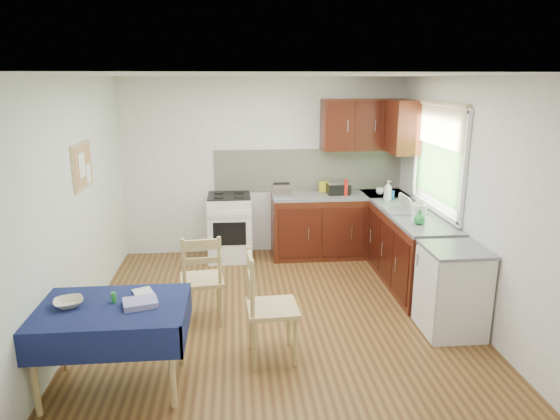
{
  "coord_description": "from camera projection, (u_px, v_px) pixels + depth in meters",
  "views": [
    {
      "loc": [
        -0.42,
        -4.93,
        2.46
      ],
      "look_at": [
        0.07,
        0.3,
        1.08
      ],
      "focal_mm": 32.0,
      "sensor_mm": 36.0,
      "label": 1
    }
  ],
  "objects": [
    {
      "name": "floor",
      "position": [
        276.0,
        313.0,
        5.41
      ],
      "size": [
        4.2,
        4.2,
        0.0
      ],
      "primitive_type": "plane",
      "color": "#513015",
      "rests_on": "ground"
    },
    {
      "name": "ceiling",
      "position": [
        276.0,
        75.0,
        4.77
      ],
      "size": [
        4.0,
        4.2,
        0.02
      ],
      "primitive_type": "cube",
      "color": "white",
      "rests_on": "wall_back"
    },
    {
      "name": "wall_back",
      "position": [
        264.0,
        167.0,
        7.11
      ],
      "size": [
        4.0,
        0.02,
        2.5
      ],
      "primitive_type": "cube",
      "color": "silver",
      "rests_on": "ground"
    },
    {
      "name": "wall_front",
      "position": [
        305.0,
        282.0,
        3.07
      ],
      "size": [
        4.0,
        0.02,
        2.5
      ],
      "primitive_type": "cube",
      "color": "silver",
      "rests_on": "ground"
    },
    {
      "name": "wall_left",
      "position": [
        74.0,
        206.0,
        4.91
      ],
      "size": [
        0.02,
        4.2,
        2.5
      ],
      "primitive_type": "cube",
      "color": "silver",
      "rests_on": "ground"
    },
    {
      "name": "wall_right",
      "position": [
        464.0,
        197.0,
        5.27
      ],
      "size": [
        0.02,
        4.2,
        2.5
      ],
      "primitive_type": "cube",
      "color": "silver",
      "rests_on": "ground"
    },
    {
      "name": "base_cabinets",
      "position": [
        370.0,
        237.0,
        6.63
      ],
      "size": [
        1.9,
        2.3,
        0.86
      ],
      "color": "#351409",
      "rests_on": "ground"
    },
    {
      "name": "worktop_back",
      "position": [
        340.0,
        195.0,
        7.01
      ],
      "size": [
        1.9,
        0.6,
        0.04
      ],
      "primitive_type": "cube",
      "color": "slate",
      "rests_on": "base_cabinets"
    },
    {
      "name": "worktop_right",
      "position": [
        413.0,
        216.0,
        5.96
      ],
      "size": [
        0.6,
        1.7,
        0.04
      ],
      "primitive_type": "cube",
      "color": "slate",
      "rests_on": "base_cabinets"
    },
    {
      "name": "worktop_corner",
      "position": [
        385.0,
        194.0,
        7.07
      ],
      "size": [
        0.6,
        0.6,
        0.04
      ],
      "primitive_type": "cube",
      "color": "slate",
      "rests_on": "base_cabinets"
    },
    {
      "name": "splashback",
      "position": [
        309.0,
        170.0,
        7.17
      ],
      "size": [
        2.7,
        0.02,
        0.6
      ],
      "primitive_type": "cube",
      "color": "beige",
      "rests_on": "wall_back"
    },
    {
      "name": "upper_cabinets",
      "position": [
        376.0,
        125.0,
        6.81
      ],
      "size": [
        1.2,
        0.85,
        0.7
      ],
      "color": "#351409",
      "rests_on": "wall_back"
    },
    {
      "name": "stove",
      "position": [
        230.0,
        227.0,
        6.98
      ],
      "size": [
        0.6,
        0.61,
        0.92
      ],
      "color": "white",
      "rests_on": "ground"
    },
    {
      "name": "window",
      "position": [
        438.0,
        151.0,
        5.84
      ],
      "size": [
        0.04,
        1.48,
        1.26
      ],
      "color": "#335924",
      "rests_on": "wall_right"
    },
    {
      "name": "fridge",
      "position": [
        452.0,
        290.0,
        4.92
      ],
      "size": [
        0.58,
        0.6,
        0.89
      ],
      "color": "white",
      "rests_on": "ground"
    },
    {
      "name": "corkboard",
      "position": [
        82.0,
        166.0,
        5.11
      ],
      "size": [
        0.04,
        0.62,
        0.47
      ],
      "color": "tan",
      "rests_on": "wall_left"
    },
    {
      "name": "dining_table",
      "position": [
        110.0,
        318.0,
        3.96
      ],
      "size": [
        1.21,
        0.82,
        0.73
      ],
      "rotation": [
        0.0,
        0.0,
        -0.11
      ],
      "color": "#0F183D",
      "rests_on": "ground"
    },
    {
      "name": "chair_far",
      "position": [
        202.0,
        277.0,
        5.07
      ],
      "size": [
        0.47,
        0.47,
        0.97
      ],
      "rotation": [
        0.0,
        0.0,
        3.25
      ],
      "color": "tan",
      "rests_on": "ground"
    },
    {
      "name": "chair_near",
      "position": [
        267.0,
        303.0,
        4.43
      ],
      "size": [
        0.47,
        0.47,
        1.01
      ],
      "rotation": [
        0.0,
        0.0,
        1.62
      ],
      "color": "tan",
      "rests_on": "ground"
    },
    {
      "name": "toaster",
      "position": [
        281.0,
        190.0,
        6.83
      ],
      "size": [
        0.26,
        0.16,
        0.2
      ],
      "rotation": [
        0.0,
        0.0,
        0.2
      ],
      "color": "#ACACB0",
      "rests_on": "worktop_back"
    },
    {
      "name": "sandwich_press",
      "position": [
        338.0,
        188.0,
        6.99
      ],
      "size": [
        0.31,
        0.27,
        0.18
      ],
      "rotation": [
        0.0,
        0.0,
        0.22
      ],
      "color": "black",
      "rests_on": "worktop_back"
    },
    {
      "name": "sauce_bottle",
      "position": [
        346.0,
        188.0,
        6.87
      ],
      "size": [
        0.05,
        0.05,
        0.22
      ],
      "primitive_type": "cylinder",
      "color": "red",
      "rests_on": "worktop_back"
    },
    {
      "name": "yellow_packet",
      "position": [
        323.0,
        187.0,
        7.13
      ],
      "size": [
        0.12,
        0.1,
        0.14
      ],
      "primitive_type": "cube",
      "rotation": [
        0.0,
        0.0,
        0.31
      ],
      "color": "yellow",
      "rests_on": "worktop_back"
    },
    {
      "name": "dish_rack",
      "position": [
        405.0,
        210.0,
        6.04
      ],
      "size": [
        0.46,
        0.35,
        0.22
      ],
      "rotation": [
        0.0,
        0.0,
        0.43
      ],
      "color": "gray",
      "rests_on": "worktop_right"
    },
    {
      "name": "kettle",
      "position": [
        419.0,
        211.0,
        5.62
      ],
      "size": [
        0.16,
        0.16,
        0.27
      ],
      "color": "white",
      "rests_on": "worktop_right"
    },
    {
      "name": "cup",
      "position": [
        380.0,
        191.0,
        6.97
      ],
      "size": [
        0.13,
        0.13,
        0.09
      ],
      "primitive_type": "imported",
      "rotation": [
        0.0,
        0.0,
        0.24
      ],
      "color": "white",
      "rests_on": "worktop_back"
    },
    {
      "name": "soap_bottle_a",
      "position": [
        388.0,
        191.0,
        6.57
      ],
      "size": [
        0.15,
        0.15,
        0.27
      ],
      "primitive_type": "imported",
      "rotation": [
        0.0,
        0.0,
        0.64
      ],
      "color": "white",
      "rests_on": "worktop_right"
    },
    {
      "name": "soap_bottle_b",
      "position": [
        391.0,
        193.0,
        6.65
      ],
      "size": [
        0.11,
        0.11,
        0.18
      ],
      "primitive_type": "imported",
      "rotation": [
        0.0,
        0.0,
        2.47
      ],
      "color": "blue",
      "rests_on": "worktop_right"
    },
    {
      "name": "soap_bottle_c",
      "position": [
        419.0,
        217.0,
        5.52
      ],
      "size": [
        0.16,
        0.16,
        0.16
      ],
      "primitive_type": "imported",
      "rotation": [
        0.0,
        0.0,
        3.52
      ],
      "color": "#258837",
      "rests_on": "worktop_right"
    },
    {
      "name": "plate_bowl",
      "position": [
        68.0,
        303.0,
        3.92
      ],
      "size": [
        0.29,
        0.29,
        0.05
      ],
      "primitive_type": "imported",
      "rotation": [
        0.0,
        0.0,
        0.35
      ],
      "color": "beige",
      "rests_on": "dining_table"
    },
    {
      "name": "book",
      "position": [
        134.0,
        295.0,
        4.11
      ],
      "size": [
        0.22,
        0.25,
        0.02
      ],
      "primitive_type": "imported",
      "rotation": [
        0.0,
        0.0,
        0.41
      ],
      "color": "white",
      "rests_on": "dining_table"
    },
    {
      "name": "spice_jar",
      "position": [
        114.0,
        297.0,
        3.98
      ],
      "size": [
        0.04,
        0.04,
        0.08
      ],
      "primitive_type": "cylinder",
      "color": "#268B33",
      "rests_on": "dining_table"
    },
    {
      "name": "tea_towel",
      "position": [
        140.0,
        303.0,
        3.93
      ],
      "size": [
        0.3,
        0.27,
        0.05
      ],
      "primitive_type": "cube",
      "rotation": [
        0.0,
        0.0,
        0.27
      ],
      "color": "navy",
      "rests_on": "dining_table"
    }
  ]
}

